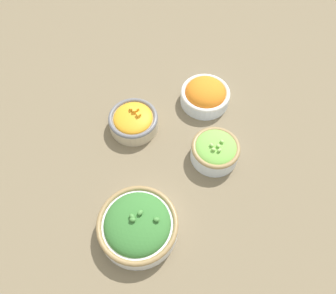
{
  "coord_description": "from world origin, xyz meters",
  "views": [
    {
      "loc": [
        0.29,
        0.31,
        0.74
      ],
      "look_at": [
        0.0,
        0.0,
        0.03
      ],
      "focal_mm": 35.0,
      "sensor_mm": 36.0,
      "label": 1
    }
  ],
  "objects": [
    {
      "name": "ground_plane",
      "position": [
        0.0,
        0.0,
        0.0
      ],
      "size": [
        3.0,
        3.0,
        0.0
      ],
      "primitive_type": "plane",
      "color": "#75664C"
    },
    {
      "name": "bowl_squash",
      "position": [
        0.01,
        -0.12,
        0.03
      ],
      "size": [
        0.13,
        0.13,
        0.06
      ],
      "color": "beige",
      "rests_on": "ground_plane"
    },
    {
      "name": "bowl_carrots",
      "position": [
        -0.19,
        -0.05,
        0.03
      ],
      "size": [
        0.14,
        0.14,
        0.07
      ],
      "color": "silver",
      "rests_on": "ground_plane"
    },
    {
      "name": "bowl_lettuce",
      "position": [
        -0.08,
        0.09,
        0.03
      ],
      "size": [
        0.12,
        0.12,
        0.07
      ],
      "color": "silver",
      "rests_on": "ground_plane"
    },
    {
      "name": "bowl_broccoli",
      "position": [
        0.19,
        0.1,
        0.03
      ],
      "size": [
        0.18,
        0.18,
        0.08
      ],
      "color": "white",
      "rests_on": "ground_plane"
    }
  ]
}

